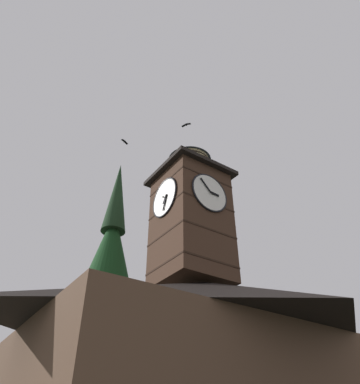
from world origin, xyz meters
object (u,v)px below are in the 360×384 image
(building_main, at_px, (208,369))
(flying_bird_high, at_px, (186,125))
(moon, at_px, (186,318))
(flying_bird_low, at_px, (125,142))
(pine_tree_behind, at_px, (103,315))
(clock_tower, at_px, (191,215))

(building_main, bearing_deg, flying_bird_high, -102.14)
(moon, xyz_separation_m, flying_bird_high, (16.83, 24.15, 5.85))
(flying_bird_low, bearing_deg, pine_tree_behind, -111.56)
(flying_bird_low, bearing_deg, moon, -132.42)
(clock_tower, xyz_separation_m, pine_tree_behind, (2.42, -5.56, -4.87))
(clock_tower, bearing_deg, pine_tree_behind, -66.46)
(clock_tower, xyz_separation_m, flying_bird_high, (-0.56, -1.11, 8.66))
(clock_tower, xyz_separation_m, moon, (-17.40, -25.27, 2.81))
(clock_tower, height_order, moon, clock_tower)
(building_main, height_order, flying_bird_high, flying_bird_high)
(moon, relative_size, flying_bird_high, 2.80)
(clock_tower, height_order, flying_bird_low, flying_bird_low)
(clock_tower, bearing_deg, flying_bird_low, -28.32)
(moon, bearing_deg, flying_bird_high, 55.13)
(building_main, distance_m, flying_bird_low, 14.66)
(pine_tree_behind, relative_size, flying_bird_low, 32.87)
(clock_tower, distance_m, pine_tree_behind, 7.78)
(clock_tower, bearing_deg, moon, -124.55)
(building_main, relative_size, clock_tower, 1.68)
(building_main, xyz_separation_m, flying_bird_low, (3.94, -2.93, 13.82))
(flying_bird_high, height_order, flying_bird_low, flying_bird_high)
(clock_tower, height_order, flying_bird_high, flying_bird_high)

